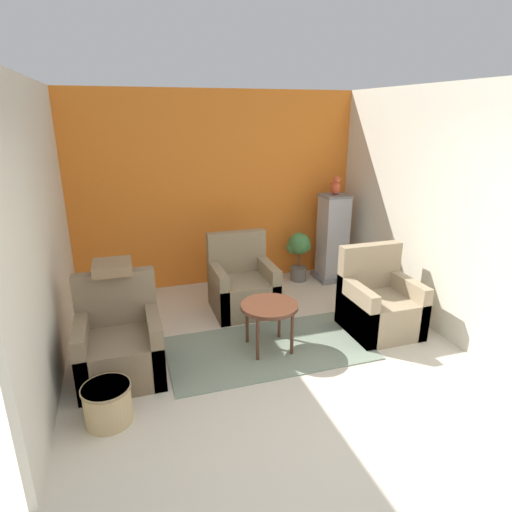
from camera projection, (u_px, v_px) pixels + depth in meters
ground_plane at (325, 441)px, 3.36m from camera, size 20.00×20.00×0.00m
wall_back_accent at (218, 191)px, 6.15m from camera, size 4.21×0.06×2.76m
wall_left at (41, 235)px, 3.92m from camera, size 0.06×3.55×2.76m
wall_right at (421, 207)px, 5.12m from camera, size 0.06×3.55×2.76m
area_rug at (269, 348)px, 4.67m from camera, size 2.18×1.15×0.01m
coffee_table at (269, 309)px, 4.52m from camera, size 0.61×0.61×0.53m
armchair_left at (120, 346)px, 4.12m from camera, size 0.77×0.75×0.98m
armchair_right at (379, 305)px, 4.98m from camera, size 0.77×0.75×0.98m
armchair_middle at (242, 287)px, 5.51m from camera, size 0.77×0.75×0.98m
birdcage at (333, 239)px, 6.45m from camera, size 0.48×0.48×1.31m
parrot at (336, 186)px, 6.20m from camera, size 0.13×0.23×0.28m
potted_plant at (299, 251)px, 6.43m from camera, size 0.36×0.33×0.75m
wicker_basket at (108, 403)px, 3.52m from camera, size 0.40×0.40×0.34m
throw_pillow at (112, 267)px, 4.12m from camera, size 0.36×0.36×0.10m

